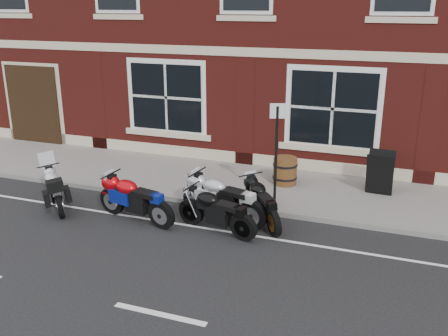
% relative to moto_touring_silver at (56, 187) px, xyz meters
% --- Properties ---
extents(ground, '(80.00, 80.00, 0.00)m').
position_rel_moto_touring_silver_xyz_m(ground, '(4.34, -0.13, -0.50)').
color(ground, black).
rests_on(ground, ground).
extents(sidewalk, '(30.00, 3.00, 0.12)m').
position_rel_moto_touring_silver_xyz_m(sidewalk, '(4.34, 2.87, -0.44)').
color(sidewalk, slate).
rests_on(sidewalk, ground).
extents(kerb, '(30.00, 0.16, 0.12)m').
position_rel_moto_touring_silver_xyz_m(kerb, '(4.34, 1.29, -0.44)').
color(kerb, slate).
rests_on(kerb, ground).
extents(moto_touring_silver, '(1.39, 1.44, 1.24)m').
position_rel_moto_touring_silver_xyz_m(moto_touring_silver, '(0.00, 0.00, 0.00)').
color(moto_touring_silver, black).
rests_on(moto_touring_silver, ground).
extents(moto_sport_red, '(2.11, 0.62, 0.96)m').
position_rel_moto_touring_silver_xyz_m(moto_sport_red, '(2.18, -0.06, 0.05)').
color(moto_sport_red, black).
rests_on(moto_sport_red, ground).
extents(moto_sport_black, '(1.28, 1.68, 0.90)m').
position_rel_moto_touring_silver_xyz_m(moto_sport_black, '(4.91, 0.83, 0.01)').
color(moto_sport_black, black).
rests_on(moto_sport_black, ground).
extents(moto_sport_silver, '(2.17, 0.69, 0.99)m').
position_rel_moto_touring_silver_xyz_m(moto_sport_silver, '(4.03, 0.62, 0.07)').
color(moto_sport_silver, black).
rests_on(moto_sport_silver, ground).
extents(moto_naked_black, '(1.96, 0.64, 0.90)m').
position_rel_moto_touring_silver_xyz_m(moto_naked_black, '(4.10, 0.00, 0.01)').
color(moto_naked_black, black).
rests_on(moto_naked_black, ground).
extents(a_board_sign, '(0.68, 0.48, 1.08)m').
position_rel_moto_touring_silver_xyz_m(a_board_sign, '(7.26, 3.26, 0.16)').
color(a_board_sign, black).
rests_on(a_board_sign, sidewalk).
extents(barrel_planter, '(0.65, 0.65, 0.73)m').
position_rel_moto_touring_silver_xyz_m(barrel_planter, '(4.87, 3.12, -0.02)').
color(barrel_planter, '#4E3514').
rests_on(barrel_planter, sidewalk).
extents(parking_sign, '(0.33, 0.14, 2.44)m').
position_rel_moto_touring_silver_xyz_m(parking_sign, '(4.97, 1.67, 1.02)').
color(parking_sign, black).
rests_on(parking_sign, sidewalk).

